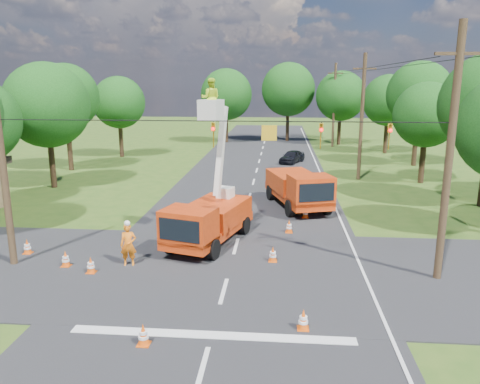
# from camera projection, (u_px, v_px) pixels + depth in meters

# --- Properties ---
(ground) EXTENTS (140.00, 140.00, 0.00)m
(ground) POSITION_uv_depth(u_px,v_px,m) (254.00, 182.00, 37.18)
(ground) COLOR #2E5118
(ground) RESTS_ON ground
(road_main) EXTENTS (12.00, 100.00, 0.06)m
(road_main) POSITION_uv_depth(u_px,v_px,m) (254.00, 182.00, 37.18)
(road_main) COLOR black
(road_main) RESTS_ON ground
(road_cross) EXTENTS (56.00, 10.00, 0.07)m
(road_cross) POSITION_uv_depth(u_px,v_px,m) (229.00, 271.00, 19.73)
(road_cross) COLOR black
(road_cross) RESTS_ON ground
(stop_bar) EXTENTS (9.00, 0.45, 0.02)m
(stop_bar) POSITION_uv_depth(u_px,v_px,m) (212.00, 336.00, 14.69)
(stop_bar) COLOR silver
(stop_bar) RESTS_ON ground
(edge_line) EXTENTS (0.12, 90.00, 0.02)m
(edge_line) POSITION_uv_depth(u_px,v_px,m) (325.00, 184.00, 36.72)
(edge_line) COLOR silver
(edge_line) RESTS_ON ground
(bucket_truck) EXTENTS (3.92, 6.53, 7.97)m
(bucket_truck) POSITION_uv_depth(u_px,v_px,m) (208.00, 211.00, 22.65)
(bucket_truck) COLOR red
(bucket_truck) RESTS_ON ground
(second_truck) EXTENTS (4.25, 7.03, 2.48)m
(second_truck) POSITION_uv_depth(u_px,v_px,m) (299.00, 188.00, 29.37)
(second_truck) COLOR red
(second_truck) RESTS_ON ground
(ground_worker) EXTENTS (0.76, 0.57, 1.90)m
(ground_worker) POSITION_uv_depth(u_px,v_px,m) (128.00, 245.00, 20.13)
(ground_worker) COLOR orange
(ground_worker) RESTS_ON ground
(distant_car) EXTENTS (2.90, 3.99, 1.26)m
(distant_car) POSITION_uv_depth(u_px,v_px,m) (292.00, 157.00, 45.92)
(distant_car) COLOR black
(distant_car) RESTS_ON ground
(traffic_cone_0) EXTENTS (0.38, 0.38, 0.71)m
(traffic_cone_0) POSITION_uv_depth(u_px,v_px,m) (143.00, 335.00, 14.10)
(traffic_cone_0) COLOR #E8520C
(traffic_cone_0) RESTS_ON ground
(traffic_cone_1) EXTENTS (0.38, 0.38, 0.71)m
(traffic_cone_1) POSITION_uv_depth(u_px,v_px,m) (303.00, 320.00, 14.99)
(traffic_cone_1) COLOR #E8520C
(traffic_cone_1) RESTS_ON ground
(traffic_cone_2) EXTENTS (0.38, 0.38, 0.71)m
(traffic_cone_2) POSITION_uv_depth(u_px,v_px,m) (289.00, 226.00, 24.66)
(traffic_cone_2) COLOR #E8520C
(traffic_cone_2) RESTS_ON ground
(traffic_cone_3) EXTENTS (0.38, 0.38, 0.71)m
(traffic_cone_3) POSITION_uv_depth(u_px,v_px,m) (305.00, 212.00, 27.36)
(traffic_cone_3) COLOR #E8520C
(traffic_cone_3) RESTS_ON ground
(traffic_cone_4) EXTENTS (0.38, 0.38, 0.71)m
(traffic_cone_4) POSITION_uv_depth(u_px,v_px,m) (91.00, 265.00, 19.45)
(traffic_cone_4) COLOR #E8520C
(traffic_cone_4) RESTS_ON ground
(traffic_cone_5) EXTENTS (0.38, 0.38, 0.71)m
(traffic_cone_5) POSITION_uv_depth(u_px,v_px,m) (66.00, 259.00, 20.13)
(traffic_cone_5) COLOR #E8520C
(traffic_cone_5) RESTS_ON ground
(traffic_cone_6) EXTENTS (0.38, 0.38, 0.71)m
(traffic_cone_6) POSITION_uv_depth(u_px,v_px,m) (27.00, 247.00, 21.63)
(traffic_cone_6) COLOR #E8520C
(traffic_cone_6) RESTS_ON ground
(traffic_cone_7) EXTENTS (0.38, 0.38, 0.71)m
(traffic_cone_7) POSITION_uv_depth(u_px,v_px,m) (309.00, 186.00, 34.13)
(traffic_cone_7) COLOR #E8520C
(traffic_cone_7) RESTS_ON ground
(traffic_cone_8) EXTENTS (0.38, 0.38, 0.71)m
(traffic_cone_8) POSITION_uv_depth(u_px,v_px,m) (273.00, 254.00, 20.67)
(traffic_cone_8) COLOR #E8520C
(traffic_cone_8) RESTS_ON ground
(pole_right_near) EXTENTS (1.80, 0.30, 10.00)m
(pole_right_near) POSITION_uv_depth(u_px,v_px,m) (450.00, 154.00, 17.85)
(pole_right_near) COLOR #4C3823
(pole_right_near) RESTS_ON ground
(pole_right_mid) EXTENTS (1.80, 0.30, 10.00)m
(pole_right_mid) POSITION_uv_depth(u_px,v_px,m) (362.00, 116.00, 37.24)
(pole_right_mid) COLOR #4C3823
(pole_right_mid) RESTS_ON ground
(pole_right_far) EXTENTS (1.80, 0.30, 10.00)m
(pole_right_far) POSITION_uv_depth(u_px,v_px,m) (334.00, 105.00, 56.64)
(pole_right_far) COLOR #4C3823
(pole_right_far) RESTS_ON ground
(pole_left) EXTENTS (0.30, 0.30, 9.00)m
(pole_left) POSITION_uv_depth(u_px,v_px,m) (2.00, 163.00, 19.48)
(pole_left) COLOR #4C3823
(pole_left) RESTS_ON ground
(signal_span) EXTENTS (18.00, 0.29, 1.07)m
(signal_span) POSITION_uv_depth(u_px,v_px,m) (285.00, 132.00, 18.19)
(signal_span) COLOR black
(signal_span) RESTS_ON ground
(tree_left_d) EXTENTS (6.20, 6.20, 9.24)m
(tree_left_d) POSITION_uv_depth(u_px,v_px,m) (47.00, 105.00, 34.11)
(tree_left_d) COLOR #382616
(tree_left_d) RESTS_ON ground
(tree_left_e) EXTENTS (5.80, 5.80, 9.41)m
(tree_left_e) POSITION_uv_depth(u_px,v_px,m) (65.00, 97.00, 40.96)
(tree_left_e) COLOR #382616
(tree_left_e) RESTS_ON ground
(tree_left_f) EXTENTS (5.40, 5.40, 8.40)m
(tree_left_f) POSITION_uv_depth(u_px,v_px,m) (119.00, 103.00, 48.74)
(tree_left_f) COLOR #382616
(tree_left_f) RESTS_ON ground
(tree_right_c) EXTENTS (5.00, 5.00, 7.83)m
(tree_right_c) POSITION_uv_depth(u_px,v_px,m) (426.00, 115.00, 35.84)
(tree_right_c) COLOR #382616
(tree_right_c) RESTS_ON ground
(tree_right_d) EXTENTS (6.00, 6.00, 9.70)m
(tree_right_d) POSITION_uv_depth(u_px,v_px,m) (419.00, 94.00, 43.15)
(tree_right_d) COLOR #382616
(tree_right_d) RESTS_ON ground
(tree_right_e) EXTENTS (5.60, 5.60, 8.63)m
(tree_right_e) POSITION_uv_depth(u_px,v_px,m) (388.00, 100.00, 51.19)
(tree_right_e) COLOR #382616
(tree_right_e) RESTS_ON ground
(tree_far_a) EXTENTS (6.60, 6.60, 9.50)m
(tree_far_a) POSITION_uv_depth(u_px,v_px,m) (226.00, 95.00, 60.42)
(tree_far_a) COLOR #382616
(tree_far_a) RESTS_ON ground
(tree_far_b) EXTENTS (7.00, 7.00, 10.32)m
(tree_far_b) POSITION_uv_depth(u_px,v_px,m) (288.00, 90.00, 61.55)
(tree_far_b) COLOR #382616
(tree_far_b) RESTS_ON ground
(tree_far_c) EXTENTS (6.20, 6.20, 9.18)m
(tree_far_c) POSITION_uv_depth(u_px,v_px,m) (341.00, 96.00, 58.28)
(tree_far_c) COLOR #382616
(tree_far_c) RESTS_ON ground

